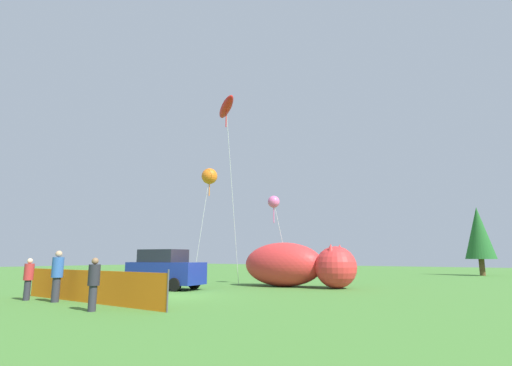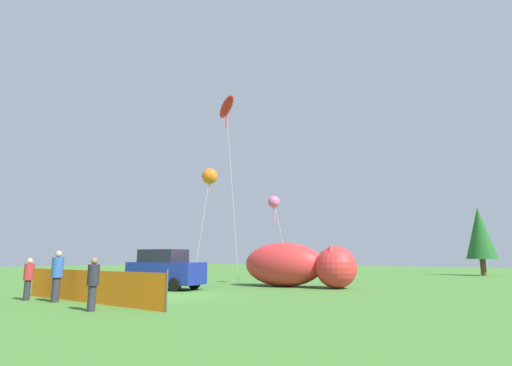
{
  "view_description": "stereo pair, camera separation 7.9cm",
  "coord_description": "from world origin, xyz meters",
  "px_view_note": "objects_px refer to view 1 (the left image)",
  "views": [
    {
      "loc": [
        13.68,
        -11.72,
        1.65
      ],
      "look_at": [
        1.36,
        4.91,
        5.48
      ],
      "focal_mm": 28.0,
      "sensor_mm": 36.0,
      "label": 1
    },
    {
      "loc": [
        13.75,
        -11.68,
        1.65
      ],
      "look_at": [
        1.36,
        4.91,
        5.48
      ],
      "focal_mm": 28.0,
      "sensor_mm": 36.0,
      "label": 2
    }
  ],
  "objects_px": {
    "folding_chair": "(152,289)",
    "spectator_in_yellow_shirt": "(28,277)",
    "inflatable_cat": "(296,266)",
    "kite_orange_flower": "(209,176)",
    "parked_car": "(165,269)",
    "kite_red_lizard": "(226,108)",
    "kite_pink_octopus": "(274,202)",
    "spectator_in_green_shirt": "(94,282)",
    "spectator_in_white_shirt": "(57,274)"
  },
  "relations": [
    {
      "from": "parked_car",
      "to": "kite_pink_octopus",
      "type": "distance_m",
      "value": 7.66
    },
    {
      "from": "parked_car",
      "to": "kite_red_lizard",
      "type": "relative_size",
      "value": 0.37
    },
    {
      "from": "inflatable_cat",
      "to": "spectator_in_white_shirt",
      "type": "xyz_separation_m",
      "value": [
        -3.27,
        -11.75,
        -0.11
      ]
    },
    {
      "from": "parked_car",
      "to": "inflatable_cat",
      "type": "bearing_deg",
      "value": 39.59
    },
    {
      "from": "spectator_in_yellow_shirt",
      "to": "kite_orange_flower",
      "type": "relative_size",
      "value": 0.22
    },
    {
      "from": "spectator_in_white_shirt",
      "to": "kite_red_lizard",
      "type": "relative_size",
      "value": 0.16
    },
    {
      "from": "kite_pink_octopus",
      "to": "kite_orange_flower",
      "type": "distance_m",
      "value": 4.7
    },
    {
      "from": "folding_chair",
      "to": "inflatable_cat",
      "type": "height_order",
      "value": "inflatable_cat"
    },
    {
      "from": "spectator_in_green_shirt",
      "to": "spectator_in_white_shirt",
      "type": "bearing_deg",
      "value": 169.99
    },
    {
      "from": "inflatable_cat",
      "to": "kite_pink_octopus",
      "type": "distance_m",
      "value": 4.24
    },
    {
      "from": "kite_orange_flower",
      "to": "folding_chair",
      "type": "bearing_deg",
      "value": -57.68
    },
    {
      "from": "folding_chair",
      "to": "kite_orange_flower",
      "type": "xyz_separation_m",
      "value": [
        -5.61,
        8.87,
        6.29
      ]
    },
    {
      "from": "spectator_in_yellow_shirt",
      "to": "kite_red_lizard",
      "type": "height_order",
      "value": "kite_red_lizard"
    },
    {
      "from": "inflatable_cat",
      "to": "kite_orange_flower",
      "type": "distance_m",
      "value": 8.2
    },
    {
      "from": "parked_car",
      "to": "spectator_in_white_shirt",
      "type": "bearing_deg",
      "value": -87.56
    },
    {
      "from": "spectator_in_white_shirt",
      "to": "spectator_in_yellow_shirt",
      "type": "xyz_separation_m",
      "value": [
        -1.51,
        -0.33,
        -0.15
      ]
    },
    {
      "from": "parked_car",
      "to": "folding_chair",
      "type": "height_order",
      "value": "parked_car"
    },
    {
      "from": "spectator_in_green_shirt",
      "to": "kite_pink_octopus",
      "type": "height_order",
      "value": "kite_pink_octopus"
    },
    {
      "from": "kite_orange_flower",
      "to": "kite_red_lizard",
      "type": "relative_size",
      "value": 0.64
    },
    {
      "from": "parked_car",
      "to": "folding_chair",
      "type": "bearing_deg",
      "value": -54.64
    },
    {
      "from": "kite_orange_flower",
      "to": "spectator_in_yellow_shirt",
      "type": "bearing_deg",
      "value": -84.5
    },
    {
      "from": "folding_chair",
      "to": "kite_pink_octopus",
      "type": "height_order",
      "value": "kite_pink_octopus"
    },
    {
      "from": "parked_car",
      "to": "kite_orange_flower",
      "type": "distance_m",
      "value": 7.43
    },
    {
      "from": "parked_car",
      "to": "spectator_in_yellow_shirt",
      "type": "distance_m",
      "value": 6.7
    },
    {
      "from": "spectator_in_yellow_shirt",
      "to": "kite_red_lizard",
      "type": "relative_size",
      "value": 0.14
    },
    {
      "from": "spectator_in_yellow_shirt",
      "to": "kite_pink_octopus",
      "type": "height_order",
      "value": "kite_pink_octopus"
    },
    {
      "from": "kite_orange_flower",
      "to": "parked_car",
      "type": "bearing_deg",
      "value": -74.82
    },
    {
      "from": "parked_car",
      "to": "kite_red_lizard",
      "type": "bearing_deg",
      "value": 67.88
    },
    {
      "from": "spectator_in_green_shirt",
      "to": "spectator_in_yellow_shirt",
      "type": "bearing_deg",
      "value": 176.9
    },
    {
      "from": "inflatable_cat",
      "to": "kite_orange_flower",
      "type": "height_order",
      "value": "kite_orange_flower"
    },
    {
      "from": "spectator_in_white_shirt",
      "to": "spectator_in_yellow_shirt",
      "type": "relative_size",
      "value": 1.18
    },
    {
      "from": "spectator_in_yellow_shirt",
      "to": "kite_red_lizard",
      "type": "distance_m",
      "value": 14.43
    },
    {
      "from": "parked_car",
      "to": "kite_red_lizard",
      "type": "height_order",
      "value": "kite_red_lizard"
    },
    {
      "from": "kite_pink_octopus",
      "to": "kite_orange_flower",
      "type": "height_order",
      "value": "kite_orange_flower"
    },
    {
      "from": "folding_chair",
      "to": "spectator_in_yellow_shirt",
      "type": "bearing_deg",
      "value": 108.07
    },
    {
      "from": "kite_orange_flower",
      "to": "kite_pink_octopus",
      "type": "bearing_deg",
      "value": 19.59
    },
    {
      "from": "spectator_in_white_shirt",
      "to": "kite_pink_octopus",
      "type": "relative_size",
      "value": 0.35
    },
    {
      "from": "parked_car",
      "to": "spectator_in_yellow_shirt",
      "type": "bearing_deg",
      "value": -100.88
    },
    {
      "from": "folding_chair",
      "to": "spectator_in_green_shirt",
      "type": "bearing_deg",
      "value": 179.35
    },
    {
      "from": "spectator_in_green_shirt",
      "to": "kite_red_lizard",
      "type": "height_order",
      "value": "kite_red_lizard"
    },
    {
      "from": "inflatable_cat",
      "to": "spectator_in_green_shirt",
      "type": "height_order",
      "value": "inflatable_cat"
    },
    {
      "from": "folding_chair",
      "to": "spectator_in_green_shirt",
      "type": "distance_m",
      "value": 2.63
    },
    {
      "from": "spectator_in_white_shirt",
      "to": "spectator_in_green_shirt",
      "type": "height_order",
      "value": "spectator_in_white_shirt"
    },
    {
      "from": "parked_car",
      "to": "inflatable_cat",
      "type": "relative_size",
      "value": 0.64
    },
    {
      "from": "inflatable_cat",
      "to": "kite_orange_flower",
      "type": "xyz_separation_m",
      "value": [
        -5.85,
        -0.91,
        5.67
      ]
    },
    {
      "from": "parked_car",
      "to": "inflatable_cat",
      "type": "distance_m",
      "value": 7.11
    },
    {
      "from": "parked_car",
      "to": "spectator_in_white_shirt",
      "type": "distance_m",
      "value": 6.51
    },
    {
      "from": "folding_chair",
      "to": "spectator_in_yellow_shirt",
      "type": "distance_m",
      "value": 5.1
    },
    {
      "from": "parked_car",
      "to": "spectator_in_green_shirt",
      "type": "distance_m",
      "value": 8.44
    },
    {
      "from": "inflatable_cat",
      "to": "kite_red_lizard",
      "type": "relative_size",
      "value": 0.58
    }
  ]
}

